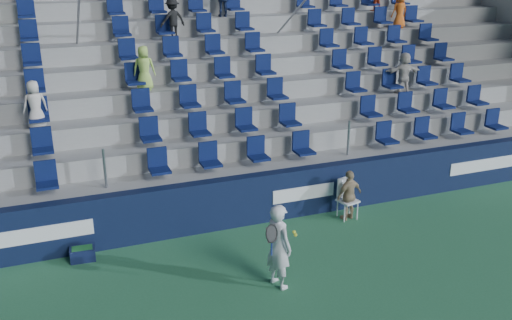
{
  "coord_description": "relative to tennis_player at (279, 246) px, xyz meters",
  "views": [
    {
      "loc": [
        -4.06,
        -8.33,
        6.02
      ],
      "look_at": [
        0.2,
        2.8,
        1.7
      ],
      "focal_mm": 40.0,
      "sensor_mm": 36.0,
      "label": 1
    }
  ],
  "objects": [
    {
      "name": "tennis_player",
      "position": [
        0.0,
        0.0,
        0.0
      ],
      "size": [
        0.69,
        0.71,
        1.69
      ],
      "color": "silver",
      "rests_on": "ground"
    },
    {
      "name": "sponsor_wall",
      "position": [
        0.26,
        2.74,
        -0.25
      ],
      "size": [
        24.0,
        0.32,
        1.2
      ],
      "color": "#0E1836",
      "rests_on": "ground"
    },
    {
      "name": "grandstand",
      "position": [
        0.26,
        7.83,
        1.28
      ],
      "size": [
        24.0,
        8.17,
        6.63
      ],
      "color": "gray",
      "rests_on": "ground"
    },
    {
      "name": "line_judge_chair",
      "position": [
        2.72,
        2.24,
        -0.29
      ],
      "size": [
        0.52,
        0.53,
        0.98
      ],
      "color": "white",
      "rests_on": "ground"
    },
    {
      "name": "ball_bin",
      "position": [
        -3.43,
        2.34,
        -0.7
      ],
      "size": [
        0.53,
        0.37,
        0.29
      ],
      "color": "#10183C",
      "rests_on": "ground"
    },
    {
      "name": "ground",
      "position": [
        0.26,
        -0.41,
        -0.85
      ],
      "size": [
        70.0,
        70.0,
        0.0
      ],
      "primitive_type": "plane",
      "color": "#317248",
      "rests_on": "ground"
    },
    {
      "name": "line_judge",
      "position": [
        2.72,
        2.09,
        -0.23
      ],
      "size": [
        0.78,
        0.46,
        1.24
      ],
      "primitive_type": "imported",
      "rotation": [
        0.0,
        0.0,
        3.38
      ],
      "color": "tan",
      "rests_on": "ground"
    }
  ]
}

